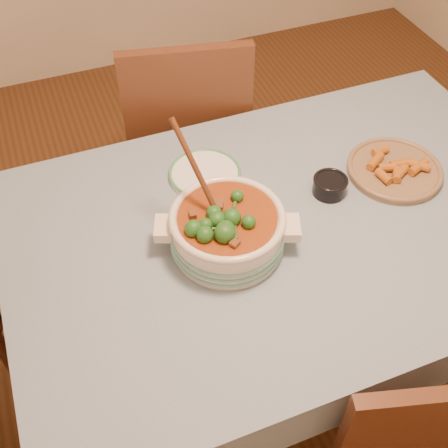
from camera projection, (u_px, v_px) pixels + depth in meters
name	position (u px, v px, depth m)	size (l,w,h in m)	color
floor	(274.00, 350.00, 2.22)	(4.50, 4.50, 0.00)	#482C14
dining_table	(289.00, 241.00, 1.73)	(1.68, 1.08, 0.76)	brown
stew_casserole	(227.00, 228.00, 1.54)	(0.40, 0.40, 0.38)	#EFE0C8
white_plate	(205.00, 174.00, 1.79)	(0.24, 0.24, 0.02)	white
condiment_bowl	(330.00, 185.00, 1.72)	(0.12, 0.12, 0.06)	black
fried_plate	(395.00, 169.00, 1.79)	(0.31, 0.31, 0.05)	olive
chair_far	(187.00, 130.00, 2.25)	(0.56, 0.56, 1.00)	#57311A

